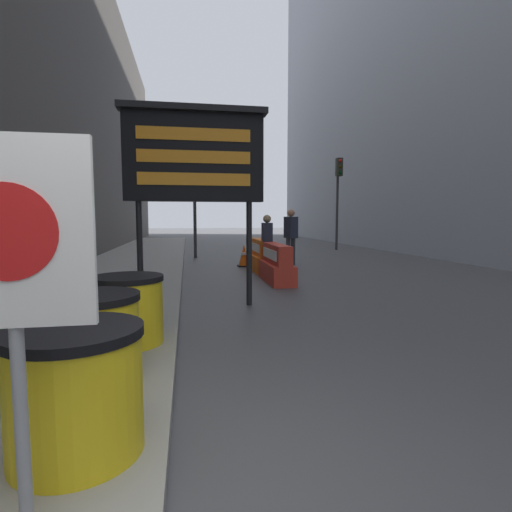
# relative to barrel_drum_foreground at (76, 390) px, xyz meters

# --- Properties ---
(building_left_facade) EXTENTS (0.40, 50.40, 12.55)m
(building_left_facade) POSITION_rel_barrel_drum_foreground_xyz_m (-2.89, 8.96, 5.76)
(building_left_facade) COLOR #4C4742
(building_left_facade) RESTS_ON ground_plane
(barrel_drum_foreground) EXTENTS (0.81, 0.81, 0.78)m
(barrel_drum_foreground) POSITION_rel_barrel_drum_foreground_xyz_m (0.00, 0.00, 0.00)
(barrel_drum_foreground) COLOR yellow
(barrel_drum_foreground) RESTS_ON sidewalk_left
(barrel_drum_middle) EXTENTS (0.81, 0.81, 0.78)m
(barrel_drum_middle) POSITION_rel_barrel_drum_foreground_xyz_m (-0.14, 1.08, 0.00)
(barrel_drum_middle) COLOR yellow
(barrel_drum_middle) RESTS_ON sidewalk_left
(barrel_drum_back) EXTENTS (0.81, 0.81, 0.78)m
(barrel_drum_back) POSITION_rel_barrel_drum_foreground_xyz_m (-0.00, 2.17, 0.00)
(barrel_drum_back) COLOR yellow
(barrel_drum_back) RESTS_ON sidewalk_left
(warning_sign) EXTENTS (0.68, 0.08, 1.77)m
(warning_sign) POSITION_rel_barrel_drum_foreground_xyz_m (-0.06, -0.65, 0.86)
(warning_sign) COLOR gray
(warning_sign) RESTS_ON sidewalk_left
(message_board) EXTENTS (2.46, 0.36, 3.40)m
(message_board) POSITION_rel_barrel_drum_foreground_xyz_m (0.82, 4.48, 2.05)
(message_board) COLOR black
(message_board) RESTS_ON ground_plane
(jersey_barrier_red_striped) EXTENTS (0.55, 1.87, 0.92)m
(jersey_barrier_red_striped) POSITION_rel_barrel_drum_foreground_xyz_m (2.81, 6.94, -0.11)
(jersey_barrier_red_striped) COLOR red
(jersey_barrier_red_striped) RESTS_ON ground_plane
(jersey_barrier_orange_far) EXTENTS (0.56, 1.98, 0.93)m
(jersey_barrier_orange_far) POSITION_rel_barrel_drum_foreground_xyz_m (2.81, 9.12, -0.11)
(jersey_barrier_orange_far) COLOR orange
(jersey_barrier_orange_far) RESTS_ON ground_plane
(traffic_cone_near) EXTENTS (0.41, 0.41, 0.73)m
(traffic_cone_near) POSITION_rel_barrel_drum_foreground_xyz_m (2.46, 10.12, -0.16)
(traffic_cone_near) COLOR black
(traffic_cone_near) RESTS_ON ground_plane
(traffic_light_near_curb) EXTENTS (0.28, 0.44, 4.52)m
(traffic_light_near_curb) POSITION_rel_barrel_drum_foreground_xyz_m (0.99, 13.08, 2.73)
(traffic_light_near_curb) COLOR #2D2D30
(traffic_light_near_curb) RESTS_ON ground_plane
(traffic_light_far_side) EXTENTS (0.28, 0.45, 4.39)m
(traffic_light_far_side) POSITION_rel_barrel_drum_foreground_xyz_m (7.87, 15.94, 2.64)
(traffic_light_far_side) COLOR #2D2D30
(traffic_light_far_side) RESTS_ON ground_plane
(pedestrian_worker) EXTENTS (0.28, 0.45, 1.64)m
(pedestrian_worker) POSITION_rel_barrel_drum_foreground_xyz_m (2.83, 8.24, 0.45)
(pedestrian_worker) COLOR #514C42
(pedestrian_worker) RESTS_ON ground_plane
(pedestrian_passerby) EXTENTS (0.39, 0.54, 1.84)m
(pedestrian_passerby) POSITION_rel_barrel_drum_foreground_xyz_m (4.07, 10.37, 0.57)
(pedestrian_passerby) COLOR #333338
(pedestrian_passerby) RESTS_ON ground_plane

